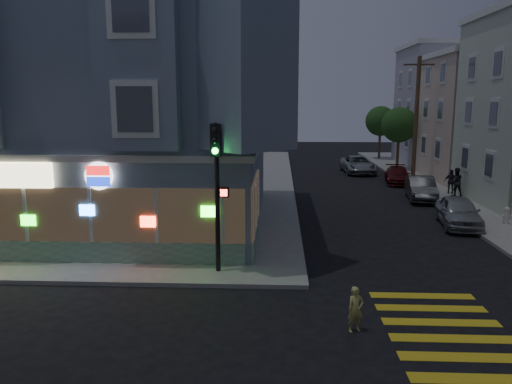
# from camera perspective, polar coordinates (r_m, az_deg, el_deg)

# --- Properties ---
(ground) EXTENTS (120.00, 120.00, 0.00)m
(ground) POSITION_cam_1_polar(r_m,az_deg,el_deg) (14.80, -5.48, -13.72)
(ground) COLOR black
(ground) RESTS_ON ground
(sidewalk_nw) EXTENTS (33.00, 42.00, 0.15)m
(sidewalk_nw) POSITION_cam_1_polar(r_m,az_deg,el_deg) (39.97, -20.17, 1.23)
(sidewalk_nw) COLOR gray
(sidewalk_nw) RESTS_ON ground
(corner_building) EXTENTS (14.60, 14.60, 11.40)m
(corner_building) POSITION_cam_1_polar(r_m,az_deg,el_deg) (25.62, -15.74, 9.56)
(corner_building) COLOR gray
(corner_building) RESTS_ON sidewalk_nw
(row_house_d) EXTENTS (12.00, 8.60, 10.50)m
(row_house_d) POSITION_cam_1_polar(r_m,az_deg,el_deg) (50.49, 23.26, 8.91)
(row_house_d) COLOR #9C95A4
(row_house_d) RESTS_ON sidewalk_ne
(utility_pole) EXTENTS (2.20, 0.30, 9.00)m
(utility_pole) POSITION_cam_1_polar(r_m,az_deg,el_deg) (38.69, 17.84, 8.13)
(utility_pole) COLOR #4C3826
(utility_pole) RESTS_ON sidewalk_ne
(street_tree_near) EXTENTS (3.00, 3.00, 5.30)m
(street_tree_near) POSITION_cam_1_polar(r_m,az_deg,el_deg) (44.59, 16.04, 7.36)
(street_tree_near) COLOR #4C3826
(street_tree_near) RESTS_ON sidewalk_ne
(street_tree_far) EXTENTS (3.00, 3.00, 5.30)m
(street_tree_far) POSITION_cam_1_polar(r_m,az_deg,el_deg) (52.40, 14.04, 7.86)
(street_tree_far) COLOR #4C3826
(street_tree_far) RESTS_ON sidewalk_ne
(running_child) EXTENTS (0.52, 0.43, 1.23)m
(running_child) POSITION_cam_1_polar(r_m,az_deg,el_deg) (13.77, 11.31, -13.01)
(running_child) COLOR #C7C165
(running_child) RESTS_ON ground
(pedestrian_a) EXTENTS (0.87, 0.69, 1.77)m
(pedestrian_a) POSITION_cam_1_polar(r_m,az_deg,el_deg) (33.41, 21.87, 1.08)
(pedestrian_a) COLOR black
(pedestrian_a) RESTS_ON sidewalk_ne
(pedestrian_b) EXTENTS (0.97, 0.63, 1.54)m
(pedestrian_b) POSITION_cam_1_polar(r_m,az_deg,el_deg) (34.19, 21.42, 1.11)
(pedestrian_b) COLOR #242028
(pedestrian_b) RESTS_ON sidewalk_ne
(parked_car_a) EXTENTS (2.28, 4.46, 1.46)m
(parked_car_a) POSITION_cam_1_polar(r_m,az_deg,el_deg) (26.06, 22.14, -2.10)
(parked_car_a) COLOR #A2A5A9
(parked_car_a) RESTS_ON ground
(parked_car_b) EXTENTS (2.10, 4.52, 1.43)m
(parked_car_b) POSITION_cam_1_polar(r_m,az_deg,el_deg) (32.16, 18.34, 0.39)
(parked_car_b) COLOR #323437
(parked_car_b) RESTS_ON ground
(parked_car_c) EXTENTS (2.27, 4.40, 1.22)m
(parked_car_c) POSITION_cam_1_polar(r_m,az_deg,el_deg) (38.05, 15.88, 1.86)
(parked_car_c) COLOR #501214
(parked_car_c) RESTS_ON ground
(parked_car_d) EXTENTS (2.66, 5.31, 1.44)m
(parked_car_d) POSITION_cam_1_polar(r_m,az_deg,el_deg) (42.69, 11.57, 3.10)
(parked_car_d) COLOR #959B9E
(parked_car_d) RESTS_ON ground
(traffic_signal) EXTENTS (0.60, 0.58, 5.16)m
(traffic_signal) POSITION_cam_1_polar(r_m,az_deg,el_deg) (16.83, -4.48, 2.20)
(traffic_signal) COLOR black
(traffic_signal) RESTS_ON sidewalk_nw
(fire_hydrant) EXTENTS (0.49, 0.28, 0.85)m
(fire_hydrant) POSITION_cam_1_polar(r_m,az_deg,el_deg) (26.97, 26.71, -2.34)
(fire_hydrant) COLOR silver
(fire_hydrant) RESTS_ON sidewalk_ne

